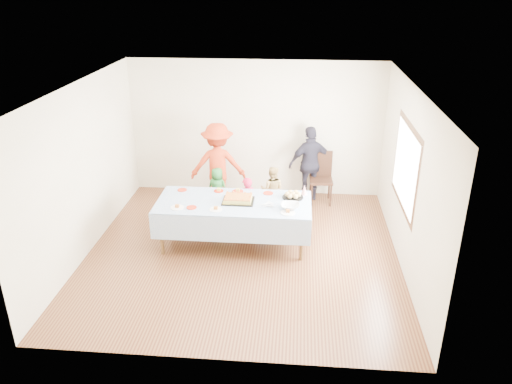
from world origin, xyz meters
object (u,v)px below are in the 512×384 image
birthday_cake (238,199)px  dining_chair (321,174)px  party_table (234,205)px  adult_left (218,165)px

birthday_cake → dining_chair: size_ratio=0.50×
party_table → dining_chair: (1.48, 1.90, -0.16)m
party_table → birthday_cake: (0.07, 0.02, 0.10)m
dining_chair → adult_left: adult_left is taller
birthday_cake → adult_left: bearing=110.5°
party_table → birthday_cake: 0.12m
birthday_cake → dining_chair: (1.41, 1.88, -0.26)m
birthday_cake → adult_left: (-0.58, 1.55, -0.00)m
birthday_cake → dining_chair: 2.36m
party_table → adult_left: 1.65m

